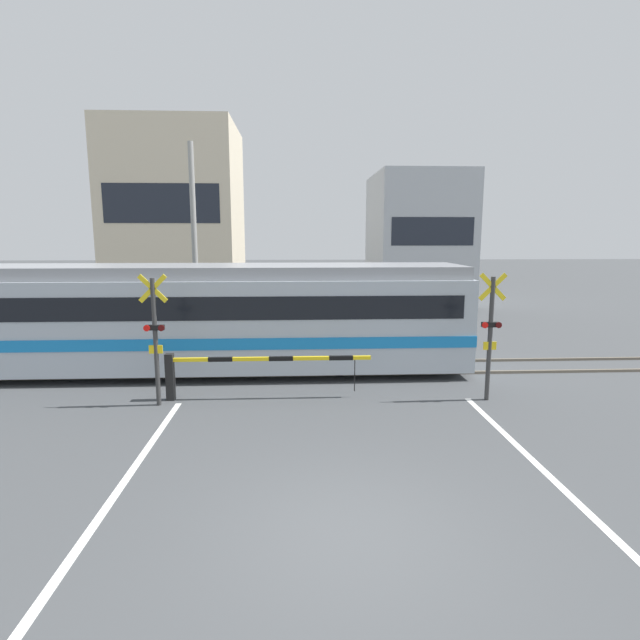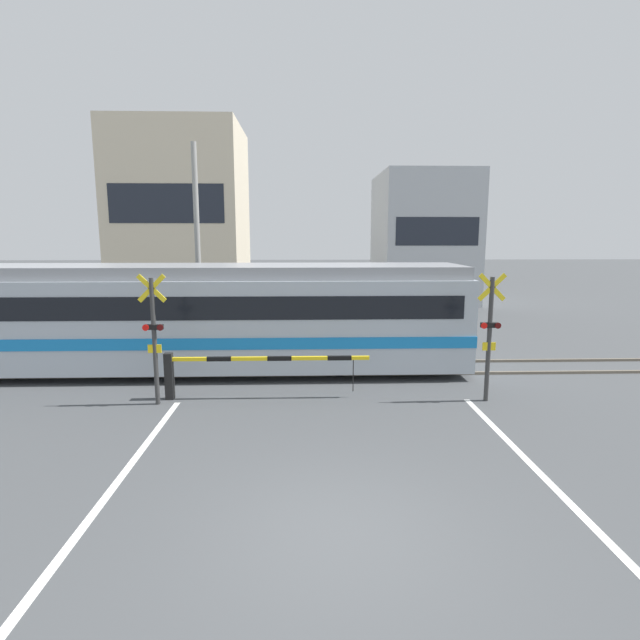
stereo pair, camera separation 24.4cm
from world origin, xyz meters
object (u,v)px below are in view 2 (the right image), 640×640
(commuter_train, at_px, (133,315))
(crossing_signal_left, at_px, (154,334))
(crossing_barrier_far, at_px, (381,324))
(crossing_barrier_near, at_px, (228,366))
(crossing_signal_right, at_px, (490,332))
(pedestrian, at_px, (292,313))

(commuter_train, xyz_separation_m, crossing_signal_left, (1.53, -3.08, 0.04))
(crossing_barrier_far, bearing_deg, crossing_barrier_near, -128.43)
(crossing_signal_left, bearing_deg, commuter_train, 116.43)
(crossing_barrier_near, distance_m, crossing_signal_right, 6.49)
(crossing_barrier_far, xyz_separation_m, crossing_signal_left, (-6.42, -6.38, 0.92))
(pedestrian, bearing_deg, crossing_barrier_near, -100.69)
(commuter_train, height_order, crossing_barrier_near, commuter_train)
(crossing_barrier_near, height_order, crossing_barrier_far, same)
(crossing_barrier_far, distance_m, crossing_signal_left, 9.09)
(commuter_train, height_order, pedestrian, commuter_train)
(commuter_train, bearing_deg, crossing_barrier_near, -40.23)
(crossing_signal_right, bearing_deg, crossing_barrier_far, 104.56)
(crossing_signal_left, xyz_separation_m, crossing_signal_right, (8.07, 0.00, 0.00))
(crossing_barrier_near, height_order, crossing_signal_right, crossing_signal_right)
(commuter_train, xyz_separation_m, pedestrian, (4.61, 4.85, -0.69))
(pedestrian, bearing_deg, crossing_barrier_far, -24.93)
(crossing_barrier_near, height_order, crossing_signal_left, crossing_signal_left)
(crossing_signal_left, bearing_deg, crossing_barrier_far, 44.83)
(crossing_barrier_far, xyz_separation_m, crossing_signal_right, (1.66, -6.38, 0.92))
(crossing_signal_left, xyz_separation_m, pedestrian, (3.08, 7.93, -0.73))
(commuter_train, xyz_separation_m, crossing_signal_right, (9.60, -3.08, 0.04))
(crossing_signal_left, distance_m, pedestrian, 8.54)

